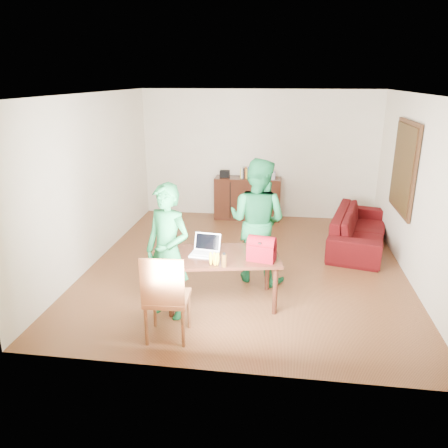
# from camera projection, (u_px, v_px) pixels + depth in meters

# --- Properties ---
(room) EXTENTS (5.20, 5.70, 2.90)m
(room) POSITION_uv_depth(u_px,v_px,m) (249.00, 186.00, 6.86)
(room) COLOR #402010
(room) RESTS_ON ground
(table) EXTENTS (1.63, 1.11, 0.70)m
(table) POSITION_uv_depth(u_px,v_px,m) (222.00, 261.00, 5.79)
(table) COLOR black
(table) RESTS_ON ground
(chair) EXTENTS (0.51, 0.49, 1.08)m
(chair) POSITION_uv_depth(u_px,v_px,m) (168.00, 313.00, 5.09)
(chair) COLOR brown
(chair) RESTS_ON ground
(person_near) EXTENTS (0.74, 0.63, 1.74)m
(person_near) POSITION_uv_depth(u_px,v_px,m) (168.00, 252.00, 5.43)
(person_near) COLOR #125327
(person_near) RESTS_ON ground
(person_far) EXTENTS (1.10, 0.98, 1.85)m
(person_far) POSITION_uv_depth(u_px,v_px,m) (257.00, 221.00, 6.40)
(person_far) COLOR #166434
(person_far) RESTS_ON ground
(laptop) EXTENTS (0.38, 0.29, 0.25)m
(laptop) POSITION_uv_depth(u_px,v_px,m) (204.00, 252.00, 5.74)
(laptop) COLOR white
(laptop) RESTS_ON table
(bananas) EXTENTS (0.18, 0.11, 0.07)m
(bananas) POSITION_uv_depth(u_px,v_px,m) (214.00, 263.00, 5.44)
(bananas) COLOR gold
(bananas) RESTS_ON table
(bottle) EXTENTS (0.07, 0.07, 0.18)m
(bottle) POSITION_uv_depth(u_px,v_px,m) (224.00, 260.00, 5.38)
(bottle) COLOR #573514
(bottle) RESTS_ON table
(red_bag) EXTENTS (0.38, 0.27, 0.26)m
(red_bag) POSITION_uv_depth(u_px,v_px,m) (262.00, 251.00, 5.56)
(red_bag) COLOR maroon
(red_bag) RESTS_ON table
(sofa) EXTENTS (1.37, 2.37, 0.65)m
(sofa) POSITION_uv_depth(u_px,v_px,m) (360.00, 229.00, 7.88)
(sofa) COLOR #3E080E
(sofa) RESTS_ON ground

